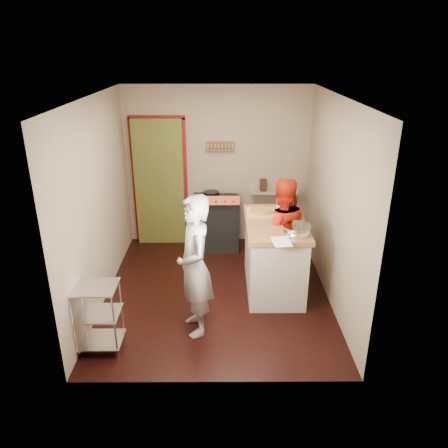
% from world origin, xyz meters
% --- Properties ---
extents(floor, '(3.50, 3.50, 0.00)m').
position_xyz_m(floor, '(0.00, 0.00, 0.00)').
color(floor, black).
rests_on(floor, ground).
extents(back_wall, '(3.00, 0.44, 2.60)m').
position_xyz_m(back_wall, '(-0.64, 1.78, 1.13)').
color(back_wall, gray).
rests_on(back_wall, ground).
extents(left_wall, '(0.04, 3.50, 2.60)m').
position_xyz_m(left_wall, '(-1.50, 0.00, 1.30)').
color(left_wall, gray).
rests_on(left_wall, ground).
extents(right_wall, '(0.04, 3.50, 2.60)m').
position_xyz_m(right_wall, '(1.50, 0.00, 1.30)').
color(right_wall, gray).
rests_on(right_wall, ground).
extents(ceiling, '(3.00, 3.50, 0.02)m').
position_xyz_m(ceiling, '(0.00, 0.00, 2.61)').
color(ceiling, white).
rests_on(ceiling, back_wall).
extents(stove, '(0.60, 0.63, 1.00)m').
position_xyz_m(stove, '(0.05, 1.42, 0.45)').
color(stove, black).
rests_on(stove, ground).
extents(wire_shelving, '(0.48, 0.40, 0.80)m').
position_xyz_m(wire_shelving, '(-1.28, -1.20, 0.44)').
color(wire_shelving, silver).
rests_on(wire_shelving, ground).
extents(island, '(0.79, 1.47, 1.31)m').
position_xyz_m(island, '(0.78, 0.10, 0.52)').
color(island, '#B7AB9C').
rests_on(island, ground).
extents(person_stripe, '(0.56, 0.70, 1.68)m').
position_xyz_m(person_stripe, '(-0.23, -0.85, 0.84)').
color(person_stripe, '#B7B8BD').
rests_on(person_stripe, ground).
extents(person_red, '(0.81, 0.66, 1.56)m').
position_xyz_m(person_red, '(0.87, 0.20, 0.78)').
color(person_red, red).
rests_on(person_red, ground).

